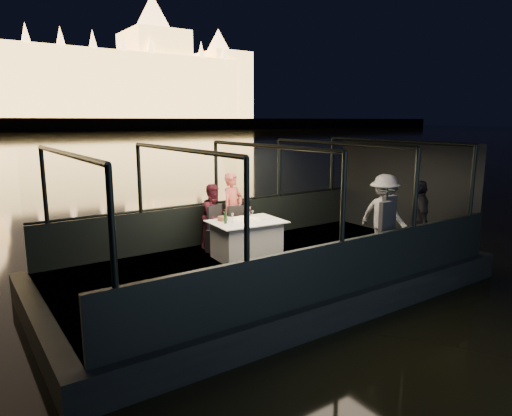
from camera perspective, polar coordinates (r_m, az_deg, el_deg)
boat_hull at (r=9.23m, az=1.43°, el=-9.88°), size 8.60×4.40×1.00m
boat_deck at (r=9.08m, az=1.44°, el=-7.04°), size 8.00×4.00×0.04m
gunwale_port at (r=10.58m, az=-4.92°, el=-1.84°), size 8.00×0.08×0.90m
gunwale_starboard at (r=7.48m, az=10.55°, el=-7.39°), size 8.00×0.08×0.90m
cabin_glass_port at (r=10.39m, az=-5.02°, el=4.36°), size 8.00×0.02×1.40m
cabin_glass_starboard at (r=7.21m, az=10.87°, el=1.32°), size 8.00×0.02×1.40m
cabin_roof_glass at (r=8.65m, az=1.52°, el=7.74°), size 8.00×4.00×0.02m
end_wall_fore at (r=7.25m, az=-25.09°, el=-3.10°), size 0.02×4.00×2.30m
end_wall_aft at (r=11.57m, az=17.75°, el=2.30°), size 0.02×4.00×2.30m
canopy_ribs at (r=8.79m, az=1.48°, el=0.23°), size 8.00×4.00×2.30m
dining_table_central at (r=9.35m, az=-1.18°, el=-3.92°), size 1.52×1.14×0.77m
chair_port_left at (r=9.77m, az=-4.58°, el=-2.91°), size 0.59×0.59×0.97m
chair_port_right at (r=9.93m, az=-1.75°, el=-2.65°), size 0.52×0.52×0.93m
coat_stand at (r=8.52m, az=15.87°, el=-2.24°), size 0.52×0.46×1.60m
person_woman_coral at (r=10.22m, az=-2.92°, el=-0.55°), size 0.68×0.56×1.63m
person_man_maroon at (r=10.00m, az=-5.25°, el=-0.83°), size 0.78×0.66×1.42m
passenger_stripe at (r=9.80m, az=15.73°, el=-0.85°), size 0.74×1.17×1.70m
passenger_dark at (r=9.64m, az=19.65°, el=-1.26°), size 0.92×0.99×1.62m
wine_bottle at (r=9.03m, az=-3.84°, el=-1.01°), size 0.07×0.07×0.28m
bread_basket at (r=9.33m, az=-4.17°, el=-1.32°), size 0.27×0.27×0.09m
amber_candle at (r=9.50m, az=-1.33°, el=-1.07°), size 0.06×0.06×0.08m
plate_near at (r=9.48m, az=1.28°, el=-1.30°), size 0.34×0.34×0.02m
plate_far at (r=9.51m, az=-3.33°, el=-1.28°), size 0.26×0.26×0.01m
wine_glass_white at (r=9.14m, az=-2.96°, el=-1.21°), size 0.07×0.07×0.18m
wine_glass_red at (r=9.78m, az=-0.77°, el=-0.40°), size 0.08×0.08×0.18m
wine_glass_empty at (r=9.38m, az=-0.45°, el=-0.88°), size 0.07×0.07×0.18m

